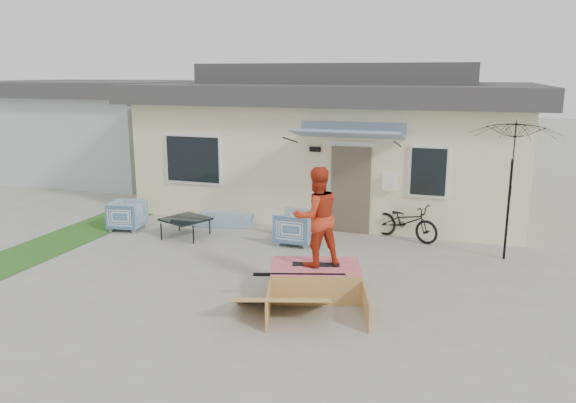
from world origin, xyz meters
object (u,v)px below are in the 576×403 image
(skateboard, at_px, (316,264))
(patio_umbrella, at_px, (511,177))
(armchair_left, at_px, (128,214))
(bicycle, at_px, (406,218))
(coffee_table, at_px, (186,228))
(skate_ramp, at_px, (316,280))
(skater, at_px, (317,215))
(armchair_right, at_px, (296,226))
(loveseat, at_px, (225,215))

(skateboard, bearing_deg, patio_umbrella, 29.78)
(armchair_left, relative_size, bicycle, 0.48)
(skateboard, bearing_deg, coffee_table, 134.81)
(coffee_table, relative_size, skate_ramp, 0.45)
(coffee_table, height_order, patio_umbrella, patio_umbrella)
(bicycle, relative_size, skater, 0.95)
(patio_umbrella, height_order, skateboard, patio_umbrella)
(coffee_table, distance_m, skate_ramp, 4.57)
(skate_ramp, xyz_separation_m, skateboard, (-0.02, 0.05, 0.28))
(armchair_right, xyz_separation_m, patio_umbrella, (4.47, 0.35, 1.33))
(loveseat, xyz_separation_m, bicycle, (4.51, 0.25, 0.25))
(patio_umbrella, bearing_deg, skateboard, -136.73)
(loveseat, xyz_separation_m, armchair_left, (-2.15, -1.05, 0.12))
(coffee_table, xyz_separation_m, skate_ramp, (3.87, -2.43, 0.03))
(armchair_right, relative_size, skater, 0.49)
(armchair_left, relative_size, skate_ramp, 0.39)
(armchair_right, distance_m, coffee_table, 2.65)
(loveseat, bearing_deg, skateboard, 120.44)
(skate_ramp, bearing_deg, loveseat, 116.30)
(loveseat, relative_size, skater, 0.82)
(armchair_right, bearing_deg, skater, 25.87)
(armchair_right, relative_size, skate_ramp, 0.41)
(patio_umbrella, relative_size, skate_ramp, 1.07)
(loveseat, relative_size, skateboard, 1.72)
(armchair_right, relative_size, coffee_table, 0.90)
(loveseat, bearing_deg, skater, 120.44)
(skater, bearing_deg, skateboard, 180.00)
(armchair_left, height_order, patio_umbrella, patio_umbrella)
(bicycle, xyz_separation_m, skateboard, (-1.10, -3.83, 0.01))
(bicycle, height_order, skateboard, bicycle)
(loveseat, relative_size, skate_ramp, 0.69)
(skate_ramp, bearing_deg, patio_umbrella, 26.86)
(coffee_table, bearing_deg, patio_umbrella, 5.36)
(skate_ramp, height_order, skater, skater)
(loveseat, relative_size, patio_umbrella, 0.64)
(armchair_right, height_order, coffee_table, armchair_right)
(skater, bearing_deg, patio_umbrella, -175.72)
(armchair_right, distance_m, bicycle, 2.59)
(armchair_left, relative_size, skateboard, 0.97)
(loveseat, bearing_deg, armchair_left, 12.88)
(patio_umbrella, distance_m, skater, 4.46)
(loveseat, distance_m, skateboard, 4.95)
(armchair_left, xyz_separation_m, skate_ramp, (5.57, -2.58, -0.14))
(coffee_table, bearing_deg, armchair_left, 174.91)
(loveseat, xyz_separation_m, coffee_table, (-0.45, -1.20, -0.05))
(coffee_table, distance_m, skateboard, 4.54)
(skateboard, bearing_deg, armchair_right, 101.04)
(patio_umbrella, bearing_deg, coffee_table, -174.64)
(armchair_right, distance_m, skate_ramp, 3.02)
(loveseat, height_order, skate_ramp, loveseat)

